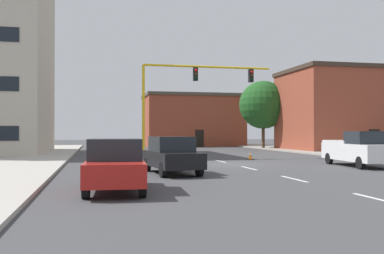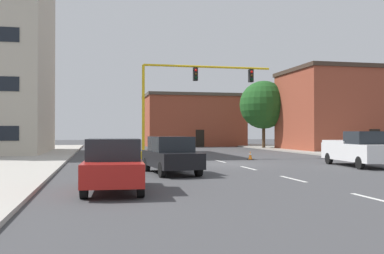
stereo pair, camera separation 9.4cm
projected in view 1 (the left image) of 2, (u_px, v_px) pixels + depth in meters
The scene contains 17 objects.
ground_plane at pixel (232, 164), 26.37m from camera, with size 160.00×160.00×0.00m, color #424244.
sidewalk_left at pixel (28, 158), 31.42m from camera, with size 6.00×56.00×0.14m, color #B2ADA3.
sidewalk_right at pixel (348, 154), 36.95m from camera, with size 6.00×56.00×0.14m, color #9E998E.
lane_stripe_seg_0 at pixel (378, 199), 12.70m from camera, with size 0.16×2.40×0.01m, color silver.
lane_stripe_seg_1 at pixel (294, 179), 18.07m from camera, with size 0.16×2.40×0.01m, color silver.
lane_stripe_seg_2 at pixel (249, 168), 23.44m from camera, with size 0.16×2.40×0.01m, color silver.
lane_stripe_seg_3 at pixel (220, 161), 28.82m from camera, with size 0.16×2.40×0.01m, color silver.
lane_stripe_seg_4 at pixel (201, 157), 34.19m from camera, with size 0.16×2.40×0.01m, color silver.
building_brick_center at pixel (192, 120), 59.68m from camera, with size 13.18×8.77×7.00m.
building_row_right at pixel (347, 110), 45.64m from camera, with size 12.77×9.44×8.44m.
traffic_signal_gantry at pixel (163, 127), 31.32m from camera, with size 10.44×1.20×6.83m.
tree_right_far at pixel (263, 105), 49.40m from camera, with size 5.46×5.46×7.74m.
pickup_truck_white at pixel (359, 149), 24.56m from camera, with size 2.44×5.55×1.99m.
sedan_red_near_left at pixel (115, 164), 14.43m from camera, with size 2.08×4.59×1.74m.
sedan_black_mid_left at pixel (172, 155), 20.36m from camera, with size 2.31×4.67×1.74m.
traffic_cone_roadside_a at pixel (250, 156), 30.24m from camera, with size 0.36×0.36×0.62m.
traffic_cone_roadside_b at pixel (196, 159), 25.61m from camera, with size 0.36×0.36×0.71m.
Camera 1 is at (-8.03, -25.26, 1.98)m, focal length 40.73 mm.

